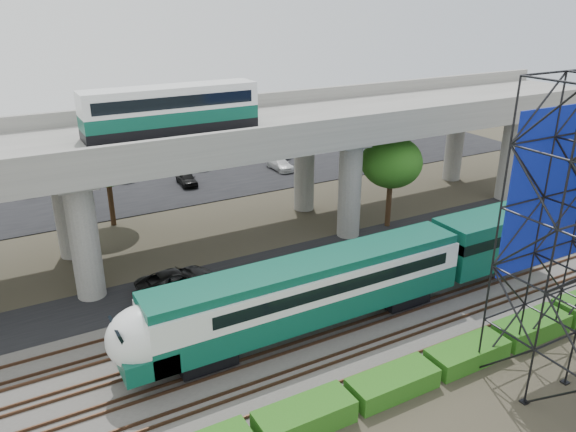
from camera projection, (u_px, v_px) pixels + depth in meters
ground at (327, 352)px, 30.64m from camera, size 140.00×140.00×0.00m
ballast_bed at (309, 332)px, 32.23m from camera, size 90.00×12.00×0.20m
service_road at (246, 273)px, 39.15m from camera, size 90.00×5.00×0.08m
parking_lot at (150, 181)px, 58.23m from camera, size 90.00×18.00×0.08m
harbor_water at (104, 137)px, 76.10m from camera, size 140.00×40.00×0.03m
rail_tracks at (309, 330)px, 32.16m from camera, size 90.00×9.52×0.16m
commuter_train at (343, 280)px, 32.22m from camera, size 29.30×3.06×4.30m
overpass at (208, 142)px, 40.49m from camera, size 80.00×12.00×12.40m
hedge_strip at (393, 382)px, 27.39m from camera, size 34.60×1.80×1.20m
trees at (150, 186)px, 39.59m from camera, size 40.94×16.94×7.69m
suv at (176, 280)px, 36.59m from camera, size 5.29×2.68×1.43m
parked_cars at (170, 174)px, 58.34m from camera, size 35.32×9.67×1.32m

